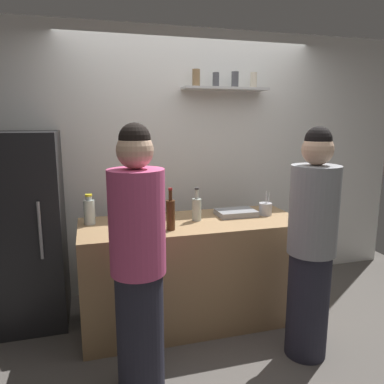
% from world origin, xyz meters
% --- Properties ---
extents(ground_plane, '(5.28, 5.28, 0.00)m').
position_xyz_m(ground_plane, '(0.00, 0.00, 0.00)').
color(ground_plane, '#59544F').
extents(back_wall_assembly, '(4.80, 0.32, 2.60)m').
position_xyz_m(back_wall_assembly, '(0.00, 1.25, 1.30)').
color(back_wall_assembly, white).
rests_on(back_wall_assembly, ground).
extents(refrigerator, '(0.66, 0.68, 1.64)m').
position_xyz_m(refrigerator, '(-1.56, 0.85, 0.82)').
color(refrigerator, black).
rests_on(refrigerator, ground).
extents(counter, '(1.85, 0.74, 0.89)m').
position_xyz_m(counter, '(-0.18, 0.48, 0.45)').
color(counter, '#9E7A51').
rests_on(counter, ground).
extents(baking_pan, '(0.34, 0.24, 0.05)m').
position_xyz_m(baking_pan, '(0.24, 0.55, 0.92)').
color(baking_pan, gray).
rests_on(baking_pan, counter).
extents(utensil_holder, '(0.12, 0.12, 0.21)m').
position_xyz_m(utensil_holder, '(0.51, 0.51, 0.95)').
color(utensil_holder, '#B2B2B7').
rests_on(utensil_holder, counter).
extents(wine_bottle_pale_glass, '(0.08, 0.08, 0.28)m').
position_xyz_m(wine_bottle_pale_glass, '(-0.14, 0.49, 1.00)').
color(wine_bottle_pale_glass, '#B2BFB2').
rests_on(wine_bottle_pale_glass, counter).
extents(wine_bottle_amber_glass, '(0.07, 0.07, 0.33)m').
position_xyz_m(wine_bottle_amber_glass, '(-0.41, 0.29, 1.02)').
color(wine_bottle_amber_glass, '#472814').
rests_on(wine_bottle_amber_glass, counter).
extents(water_bottle_plastic, '(0.09, 0.09, 0.25)m').
position_xyz_m(water_bottle_plastic, '(-1.01, 0.62, 1.00)').
color(water_bottle_plastic, silver).
rests_on(water_bottle_plastic, counter).
extents(person_pink_top, '(0.34, 0.34, 1.72)m').
position_xyz_m(person_pink_top, '(-0.74, -0.27, 0.85)').
color(person_pink_top, '#262633').
rests_on(person_pink_top, ground).
extents(person_grey_hoodie, '(0.34, 0.34, 1.69)m').
position_xyz_m(person_grey_hoodie, '(0.50, -0.23, 0.84)').
color(person_grey_hoodie, '#262633').
rests_on(person_grey_hoodie, ground).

